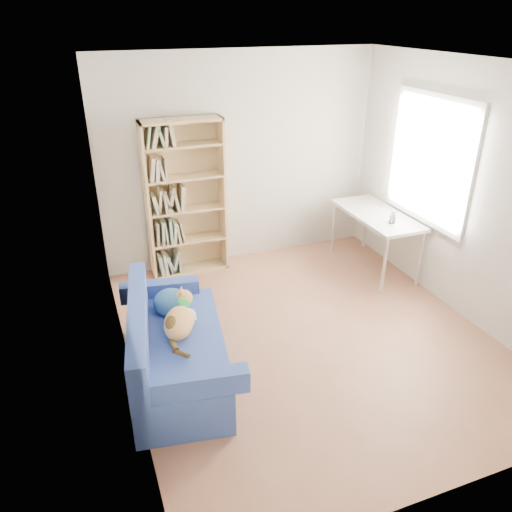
{
  "coord_description": "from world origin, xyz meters",
  "views": [
    {
      "loc": [
        -1.97,
        -3.74,
        2.98
      ],
      "look_at": [
        -0.44,
        0.29,
        0.85
      ],
      "focal_mm": 35.0,
      "sensor_mm": 36.0,
      "label": 1
    }
  ],
  "objects": [
    {
      "name": "bookshelf",
      "position": [
        -0.76,
        1.84,
        0.87
      ],
      "size": [
        0.95,
        0.29,
        1.89
      ],
      "color": "tan",
      "rests_on": "ground"
    },
    {
      "name": "ground",
      "position": [
        0.0,
        0.0,
        0.0
      ],
      "size": [
        4.0,
        4.0,
        0.0
      ],
      "primitive_type": "plane",
      "color": "#935C42",
      "rests_on": "ground"
    },
    {
      "name": "room_shell",
      "position": [
        0.1,
        0.03,
        1.64
      ],
      "size": [
        3.54,
        4.04,
        2.62
      ],
      "color": "silver",
      "rests_on": "ground"
    },
    {
      "name": "sofa",
      "position": [
        -1.38,
        -0.13,
        0.31
      ],
      "size": [
        1.02,
        1.74,
        0.8
      ],
      "rotation": [
        0.0,
        0.0,
        -0.16
      ],
      "color": "navy",
      "rests_on": "ground"
    },
    {
      "name": "desk",
      "position": [
        1.43,
        1.06,
        0.68
      ],
      "size": [
        0.59,
        1.29,
        0.75
      ],
      "color": "silver",
      "rests_on": "ground"
    },
    {
      "name": "pen_cup",
      "position": [
        1.42,
        0.73,
        0.8
      ],
      "size": [
        0.08,
        0.08,
        0.15
      ],
      "color": "white",
      "rests_on": "desk"
    }
  ]
}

